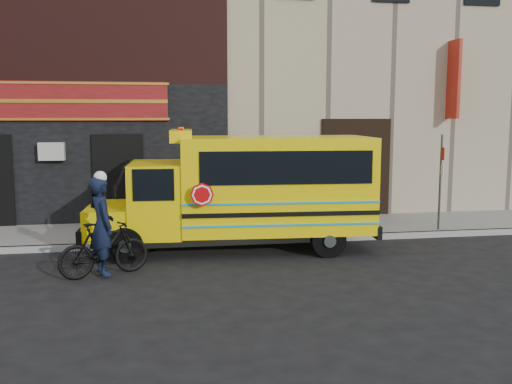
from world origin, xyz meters
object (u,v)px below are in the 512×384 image
object	(u,v)px
sign_pole	(441,179)
cyclist	(102,228)
school_bus	(248,188)
bicycle	(104,249)

from	to	relation	value
sign_pole	cyclist	xyz separation A→B (m)	(-8.68, -2.63, -0.53)
school_bus	cyclist	xyz separation A→B (m)	(-3.27, -1.82, -0.51)
sign_pole	bicycle	world-z (taller)	sign_pole
bicycle	cyclist	bearing A→B (deg)	94.88
sign_pole	cyclist	bearing A→B (deg)	-163.15
sign_pole	bicycle	distance (m)	9.10
sign_pole	bicycle	size ratio (longest dim) A/B	1.47
school_bus	sign_pole	xyz separation A→B (m)	(5.41, 0.81, 0.02)
school_bus	sign_pole	size ratio (longest dim) A/B	2.55
sign_pole	school_bus	bearing A→B (deg)	-171.48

